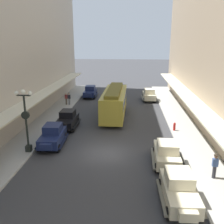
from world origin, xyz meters
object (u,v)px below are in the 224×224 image
at_px(parked_car_3, 90,92).
at_px(fire_hydrant, 174,126).
at_px(parked_car_2, 53,135).
at_px(pedestrian_2, 215,166).
at_px(pedestrian_4, 69,99).
at_px(streetcar, 114,101).
at_px(parked_car_4, 68,119).
at_px(parked_car_0, 179,188).
at_px(parked_car_1, 167,152).
at_px(parked_car_5, 149,94).
at_px(lamp_post_with_clock, 26,118).
at_px(pedestrian_3, 66,99).

distance_m(parked_car_3, fire_hydrant, 18.55).
bearing_deg(fire_hydrant, parked_car_2, -159.41).
relative_size(pedestrian_2, pedestrian_4, 1.00).
relative_size(fire_hydrant, pedestrian_2, 0.49).
bearing_deg(streetcar, pedestrian_4, 144.13).
bearing_deg(parked_car_4, parked_car_0, -52.27).
relative_size(parked_car_2, pedestrian_4, 2.59).
distance_m(parked_car_0, parked_car_4, 15.36).
height_order(parked_car_1, fire_hydrant, parked_car_1).
xyz_separation_m(parked_car_2, fire_hydrant, (11.23, 4.22, -0.38)).
distance_m(parked_car_5, lamp_post_with_clock, 22.38).
bearing_deg(parked_car_0, parked_car_4, 127.73).
bearing_deg(parked_car_5, fire_hydrant, -82.96).
relative_size(parked_car_2, pedestrian_3, 2.63).
relative_size(parked_car_4, parked_car_5, 0.99).
distance_m(parked_car_3, pedestrian_3, 6.04).
bearing_deg(parked_car_2, pedestrian_3, 99.19).
xyz_separation_m(parked_car_2, pedestrian_2, (12.36, -4.85, 0.07)).
bearing_deg(pedestrian_4, fire_hydrant, -36.19).
bearing_deg(pedestrian_3, parked_car_3, 65.37).
distance_m(parked_car_3, lamp_post_with_clock, 21.06).
bearing_deg(parked_car_1, parked_car_2, 163.42).
relative_size(parked_car_1, streetcar, 0.45).
bearing_deg(pedestrian_2, streetcar, 118.59).
bearing_deg(parked_car_0, fire_hydrant, 82.06).
xyz_separation_m(parked_car_2, lamp_post_with_clock, (-1.52, -1.68, 2.04)).
bearing_deg(lamp_post_with_clock, pedestrian_4, 91.09).
bearing_deg(parked_car_0, parked_car_5, 90.05).
bearing_deg(parked_car_2, parked_car_3, 89.12).
distance_m(parked_car_0, pedestrian_3, 24.30).
bearing_deg(parked_car_3, parked_car_5, -9.52).
bearing_deg(lamp_post_with_clock, parked_car_2, 47.70).
bearing_deg(parked_car_2, fire_hydrant, 20.59).
distance_m(parked_car_2, lamp_post_with_clock, 3.05).
height_order(parked_car_4, pedestrian_3, parked_car_4).
bearing_deg(streetcar, parked_car_1, -68.41).
bearing_deg(parked_car_2, parked_car_1, -16.58).
distance_m(parked_car_3, streetcar, 11.27).
bearing_deg(pedestrian_3, lamp_post_with_clock, -87.41).
bearing_deg(pedestrian_4, pedestrian_2, -52.68).
xyz_separation_m(parked_car_0, pedestrian_3, (-11.81, 21.23, 0.05)).
height_order(parked_car_4, parked_car_5, same).
distance_m(parked_car_0, pedestrian_4, 24.14).
relative_size(parked_car_1, pedestrian_3, 2.62).
height_order(parked_car_5, pedestrian_3, parked_car_5).
xyz_separation_m(streetcar, pedestrian_4, (-6.67, 4.82, -0.89)).
distance_m(parked_car_1, fire_hydrant, 7.26).
height_order(parked_car_1, parked_car_3, same).
height_order(parked_car_4, pedestrian_2, parked_car_4).
relative_size(parked_car_2, lamp_post_with_clock, 0.84).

